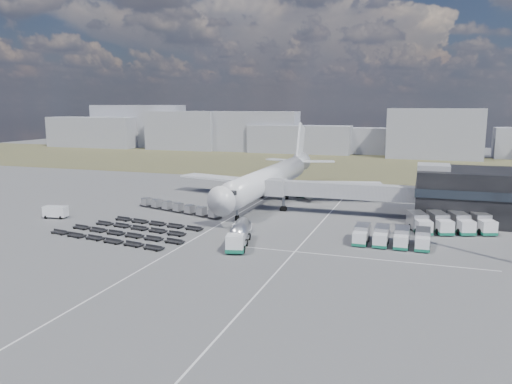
% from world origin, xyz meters
% --- Properties ---
extents(ground, '(420.00, 420.00, 0.00)m').
position_xyz_m(ground, '(0.00, 0.00, 0.00)').
color(ground, '#565659').
rests_on(ground, ground).
extents(grass_strip, '(420.00, 90.00, 0.01)m').
position_xyz_m(grass_strip, '(0.00, 110.00, 0.01)').
color(grass_strip, brown).
rests_on(grass_strip, ground).
extents(lane_markings, '(47.12, 110.00, 0.01)m').
position_xyz_m(lane_markings, '(9.77, 3.00, 0.01)').
color(lane_markings, silver).
rests_on(lane_markings, ground).
extents(terminal, '(30.40, 16.40, 11.00)m').
position_xyz_m(terminal, '(47.77, 23.96, 5.25)').
color(terminal, black).
rests_on(terminal, ground).
extents(jet_bridge, '(30.30, 3.80, 7.05)m').
position_xyz_m(jet_bridge, '(15.90, 20.42, 5.05)').
color(jet_bridge, '#939399').
rests_on(jet_bridge, ground).
extents(airliner, '(51.59, 64.53, 17.62)m').
position_xyz_m(airliner, '(0.00, 32.38, 5.29)').
color(airliner, silver).
rests_on(airliner, ground).
extents(skyline, '(304.85, 26.68, 22.46)m').
position_xyz_m(skyline, '(-19.93, 150.80, 8.85)').
color(skyline, '#9294A0').
rests_on(skyline, ground).
extents(fuel_tanker, '(5.16, 11.33, 3.55)m').
position_xyz_m(fuel_tanker, '(6.65, -7.66, 1.78)').
color(fuel_tanker, silver).
rests_on(fuel_tanker, ground).
extents(pushback_tug, '(3.25, 1.97, 1.43)m').
position_xyz_m(pushback_tug, '(4.00, 0.98, 0.72)').
color(pushback_tug, silver).
rests_on(pushback_tug, ground).
extents(utility_van, '(4.88, 2.85, 2.43)m').
position_xyz_m(utility_van, '(-35.16, -0.70, 1.21)').
color(utility_van, silver).
rests_on(utility_van, ground).
extents(catering_truck, '(3.65, 6.95, 3.04)m').
position_xyz_m(catering_truck, '(6.63, 39.56, 1.56)').
color(catering_truck, silver).
rests_on(catering_truck, ground).
extents(service_trucks_near, '(11.84, 6.59, 2.62)m').
position_xyz_m(service_trucks_near, '(29.82, 0.53, 1.42)').
color(service_trucks_near, silver).
rests_on(service_trucks_near, ground).
extents(service_trucks_far, '(15.34, 11.45, 3.04)m').
position_xyz_m(service_trucks_far, '(39.17, 12.94, 1.65)').
color(service_trucks_far, silver).
rests_on(service_trucks_far, ground).
extents(uld_row, '(22.16, 8.61, 1.76)m').
position_xyz_m(uld_row, '(-14.42, 11.99, 1.06)').
color(uld_row, black).
rests_on(uld_row, ground).
extents(baggage_dollies, '(25.67, 18.08, 0.75)m').
position_xyz_m(baggage_dollies, '(-14.57, -6.16, 0.38)').
color(baggage_dollies, black).
rests_on(baggage_dollies, ground).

